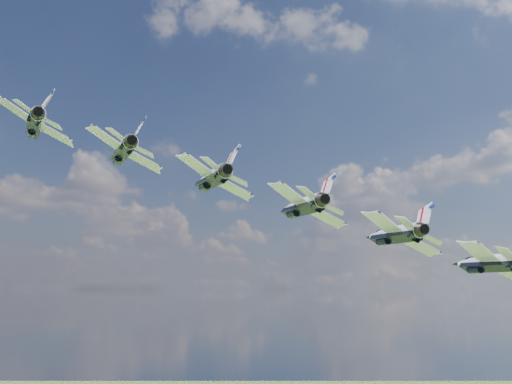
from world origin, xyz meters
TOP-DOWN VIEW (x-y plane):
  - jet_0 at (0.65, 11.17)m, footprint 14.49×16.80m
  - jet_1 at (8.92, 4.26)m, footprint 14.49×16.80m
  - jet_2 at (17.20, -2.64)m, footprint 14.49×16.80m
  - jet_3 at (25.48, -9.55)m, footprint 14.49×16.80m
  - jet_4 at (33.76, -16.45)m, footprint 14.49×16.80m
  - jet_5 at (42.04, -23.36)m, footprint 14.49×16.80m

SIDE VIEW (x-z plane):
  - jet_5 at x=42.04m, z-range 126.70..135.06m
  - jet_4 at x=33.76m, z-range 130.07..138.43m
  - jet_3 at x=25.48m, z-range 133.45..141.81m
  - jet_2 at x=17.20m, z-range 136.82..145.18m
  - jet_1 at x=8.92m, z-range 140.19..148.55m
  - jet_0 at x=0.65m, z-range 143.57..151.93m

